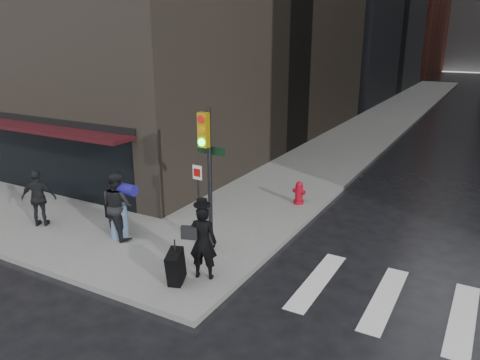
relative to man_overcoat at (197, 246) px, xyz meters
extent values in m
plane|color=black|center=(-1.08, 0.51, -0.99)|extent=(140.00, 140.00, 0.00)
cube|color=slate|center=(-1.08, 27.51, -0.91)|extent=(4.00, 50.00, 0.15)
cube|color=silver|center=(2.42, 1.51, -0.98)|extent=(0.50, 3.00, 0.01)
cube|color=silver|center=(4.02, 1.51, -0.98)|extent=(0.50, 3.00, 0.01)
cube|color=silver|center=(5.62, 1.51, -0.98)|extent=(0.50, 3.00, 0.01)
cube|color=black|center=(-8.08, 2.56, 0.41)|extent=(8.00, 0.12, 2.60)
cube|color=#340B10|center=(-8.08, 2.06, 1.66)|extent=(8.40, 1.10, 0.12)
cube|color=black|center=(-8.08, 2.49, 1.83)|extent=(8.40, 0.08, 0.22)
imported|color=black|center=(0.08, 0.12, 0.07)|extent=(0.77, 0.62, 1.81)
cylinder|color=black|center=(0.08, 0.12, 1.00)|extent=(0.39, 0.39, 0.05)
cylinder|color=black|center=(0.08, 0.12, 1.06)|extent=(0.24, 0.24, 0.15)
cube|color=black|center=(-0.19, -0.04, 0.31)|extent=(0.41, 0.24, 0.31)
cube|color=black|center=(-0.30, -0.46, -0.42)|extent=(0.51, 0.76, 0.92)
cylinder|color=black|center=(-0.30, -0.46, 0.07)|extent=(0.04, 0.04, 0.42)
imported|color=black|center=(-3.25, 0.85, 0.13)|extent=(1.07, 0.91, 1.93)
cube|color=black|center=(-3.65, 1.13, -0.26)|extent=(0.63, 0.42, 0.36)
cylinder|color=navy|center=(-2.91, 0.91, 0.64)|extent=(0.59, 0.33, 0.31)
imported|color=black|center=(-5.91, 0.36, 0.03)|extent=(1.09, 0.89, 1.74)
cylinder|color=black|center=(-0.58, 1.48, 1.06)|extent=(0.11, 0.11, 3.80)
cube|color=#C3990D|center=(-0.60, 1.27, 2.44)|extent=(0.28, 0.19, 0.86)
cylinder|color=red|center=(-0.60, 1.17, 2.73)|extent=(0.19, 0.06, 0.19)
cylinder|color=orange|center=(-0.60, 1.17, 2.44)|extent=(0.19, 0.06, 0.19)
cylinder|color=#19E533|center=(-0.60, 1.17, 2.16)|extent=(0.19, 0.06, 0.19)
cylinder|color=black|center=(-0.96, 1.50, 0.30)|extent=(0.06, 0.06, 2.28)
cube|color=white|center=(-0.96, 1.47, 1.25)|extent=(0.29, 0.04, 0.38)
cube|color=black|center=(-0.58, 1.56, 1.87)|extent=(0.86, 0.09, 0.21)
cylinder|color=#9F091A|center=(0.12, 5.90, -0.79)|extent=(0.34, 0.34, 0.11)
cylinder|color=#9F091A|center=(0.12, 5.90, -0.52)|extent=(0.26, 0.26, 0.64)
sphere|color=#9F091A|center=(0.12, 5.90, -0.17)|extent=(0.24, 0.24, 0.24)
cylinder|color=#9F091A|center=(0.12, 5.90, -0.41)|extent=(0.45, 0.22, 0.15)
camera|label=1|loc=(5.67, -8.11, 4.71)|focal=35.00mm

